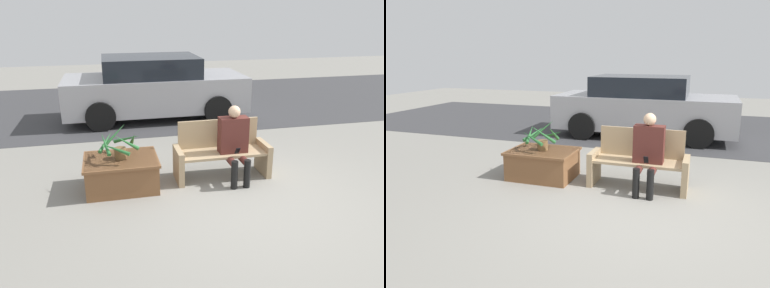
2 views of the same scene
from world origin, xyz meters
TOP-DOWN VIEW (x-y plane):
  - ground_plane at (0.00, 0.00)m, footprint 30.00×30.00m
  - road_surface at (0.00, 6.14)m, footprint 20.00×6.00m
  - bench at (-0.23, 0.96)m, footprint 1.53×0.54m
  - person_seated at (-0.07, 0.79)m, footprint 0.46×0.58m
  - planter_box at (-1.84, 0.86)m, footprint 1.11×0.85m
  - potted_plant at (-1.86, 0.87)m, footprint 0.66×0.66m
  - parked_car at (-0.80, 4.75)m, footprint 4.41×1.98m

SIDE VIEW (x-z plane):
  - ground_plane at x=0.00m, z-range 0.00..0.00m
  - road_surface at x=0.00m, z-range 0.00..0.01m
  - planter_box at x=-1.84m, z-range 0.02..0.50m
  - bench at x=-0.23m, z-range -0.05..0.86m
  - person_seated at x=-0.07m, z-range 0.06..1.26m
  - potted_plant at x=-1.86m, z-range 0.45..0.95m
  - parked_car at x=-0.80m, z-range -0.01..1.53m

